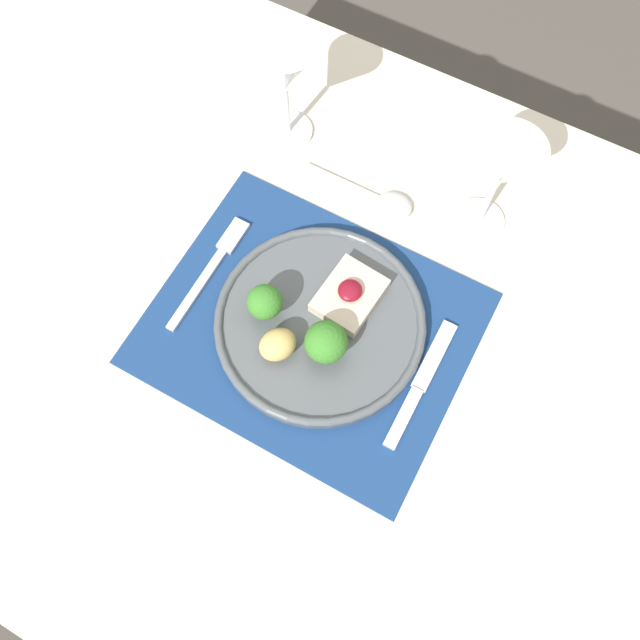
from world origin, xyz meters
The scene contains 9 objects.
ground_plane centered at (0.00, 0.00, 0.00)m, with size 8.00×8.00×0.00m, color #4C4742.
dining_table centered at (0.00, 0.00, 0.64)m, with size 1.48×0.95×0.72m.
placemat centered at (0.00, 0.00, 0.72)m, with size 0.41×0.33×0.00m, color navy.
dinner_plate centered at (0.01, 0.01, 0.74)m, with size 0.28×0.28×0.08m.
fork centered at (-0.16, 0.01, 0.73)m, with size 0.02×0.19×0.01m.
knife centered at (0.16, -0.01, 0.73)m, with size 0.02×0.19×0.01m.
spoon centered at (0.00, 0.22, 0.73)m, with size 0.17×0.04×0.02m.
wine_glass_near centered at (0.13, 0.26, 0.85)m, with size 0.09×0.09×0.17m.
wine_glass_far centered at (-0.18, 0.26, 0.84)m, with size 0.09×0.09×0.17m.
Camera 1 is at (0.15, -0.25, 1.50)m, focal length 35.00 mm.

